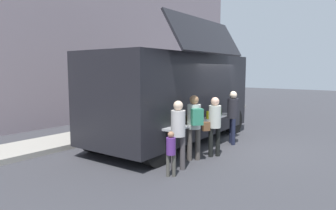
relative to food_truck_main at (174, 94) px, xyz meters
name	(u,v)px	position (x,y,z in m)	size (l,w,h in m)	color
ground_plane	(236,146)	(0.72, -1.83, -1.54)	(60.00, 60.00, 0.00)	#38383D
curb_strip	(10,152)	(-4.00, 2.62, -1.46)	(28.00, 1.60, 0.15)	#9E998E
food_truck_main	(174,94)	(0.00, 0.00, 0.00)	(6.23, 3.29, 3.74)	black
trash_bin	(191,107)	(4.49, 2.32, -1.04)	(0.60, 0.60, 1.00)	#2B5C39
customer_front_ordering	(214,122)	(-0.71, -1.86, -0.59)	(0.50, 0.42, 1.60)	black
customer_mid_with_backpack	(194,121)	(-1.35, -1.65, -0.51)	(0.51, 0.53, 1.69)	#4E4842
customer_rear_waiting	(178,129)	(-2.18, -1.74, -0.57)	(0.33, 0.33, 1.62)	#484445
customer_extra_browsing	(233,113)	(0.86, -1.65, -0.54)	(0.34, 0.34, 1.67)	#1D2239
child_near_queue	(171,150)	(-2.65, -1.89, -0.94)	(0.21, 0.21, 1.01)	#4C4A42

